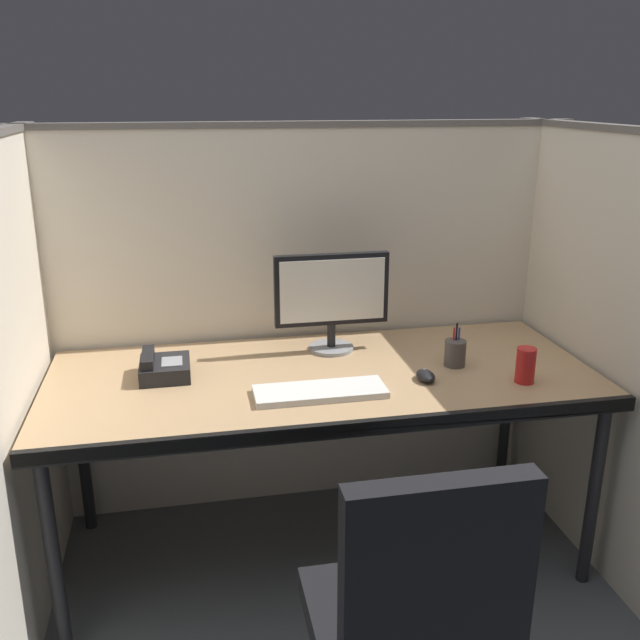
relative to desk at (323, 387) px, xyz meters
The scene contains 11 objects.
ground_plane 0.75m from the desk, 90.00° to the right, with size 8.00×8.00×0.00m, color #4C5156.
cubicle_partition_rear 0.47m from the desk, 90.00° to the left, with size 2.21×0.06×1.57m.
cubicle_partition_left 1.00m from the desk, behind, with size 0.06×1.41×1.57m.
cubicle_partition_right 1.00m from the desk, ahead, with size 0.06×1.41×1.57m.
desk is the anchor object (origin of this frame).
monitor_center 0.36m from the desk, 71.49° to the left, with size 0.43×0.17×0.37m.
keyboard_main 0.18m from the desk, 105.17° to the right, with size 0.43×0.15×0.02m, color silver.
computer_mouse 0.36m from the desk, 19.76° to the right, with size 0.06×0.10×0.04m.
soda_can 0.69m from the desk, 16.66° to the right, with size 0.07×0.07×0.12m, color red.
desk_phone 0.56m from the desk, behind, with size 0.17×0.19×0.09m.
pen_cup 0.49m from the desk, ahead, with size 0.08×0.08×0.16m.
Camera 1 is at (-0.44, -1.90, 1.68)m, focal length 38.82 mm.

